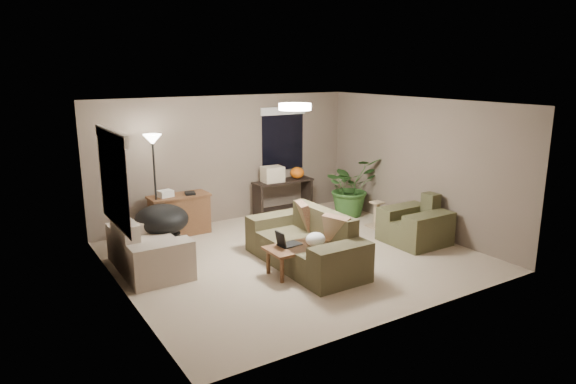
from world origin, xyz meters
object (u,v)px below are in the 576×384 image
loveseat (147,251)px  houseplant (350,193)px  console_table (283,195)px  floor_lamp (153,152)px  coffee_table (299,250)px  papasan_chair (162,224)px  armchair (415,226)px  main_sofa (307,247)px  cat_scratching_post (376,216)px  desk (180,215)px

loveseat → houseplant: bearing=8.7°
console_table → floor_lamp: 2.98m
coffee_table → papasan_chair: (-1.44, 2.00, 0.11)m
coffee_table → houseplant: size_ratio=0.81×
papasan_chair → floor_lamp: floor_lamp is taller
coffee_table → floor_lamp: floor_lamp is taller
loveseat → papasan_chair: (0.47, 0.68, 0.17)m
floor_lamp → houseplant: size_ratio=1.55×
armchair → papasan_chair: (-3.94, 1.96, 0.17)m
main_sofa → cat_scratching_post: main_sofa is taller
desk → cat_scratching_post: (3.41, -1.59, -0.16)m
floor_lamp → cat_scratching_post: (3.86, -1.48, -1.38)m
loveseat → cat_scratching_post: (4.45, -0.21, -0.08)m
armchair → coffee_table: size_ratio=1.00×
desk → console_table: (2.28, 0.06, 0.06)m
floor_lamp → main_sofa: bearing=-56.0°
main_sofa → cat_scratching_post: size_ratio=4.40×
loveseat → desk: 1.73m
loveseat → desk: loveseat is taller
cat_scratching_post → armchair: bearing=-92.1°
main_sofa → houseplant: houseplant is taller
loveseat → floor_lamp: size_ratio=0.84×
floor_lamp → houseplant: 4.13m
coffee_table → houseplant: bearing=37.7°
main_sofa → console_table: main_sofa is taller
papasan_chair → desk: bearing=50.5°
main_sofa → loveseat: 2.47m
main_sofa → papasan_chair: size_ratio=1.92×
coffee_table → console_table: size_ratio=0.77×
coffee_table → console_table: console_table is taller
papasan_chair → floor_lamp: size_ratio=0.60×
console_table → papasan_chair: bearing=-165.2°
loveseat → console_table: (3.32, 1.44, 0.14)m
armchair → desk: size_ratio=0.91×
desk → cat_scratching_post: bearing=-25.0°
console_table → loveseat: bearing=-156.6°
papasan_chair → floor_lamp: 1.28m
loveseat → console_table: size_ratio=1.23×
houseplant → console_table: bearing=148.0°
console_table → floor_lamp: (-2.74, -0.17, 1.16)m
console_table → houseplant: houseplant is taller
console_table → houseplant: 1.41m
papasan_chair → houseplant: houseplant is taller
armchair → main_sofa: bearing=176.0°
main_sofa → papasan_chair: main_sofa is taller
desk → loveseat: bearing=-127.2°
main_sofa → armchair: size_ratio=2.20×
cat_scratching_post → papasan_chair: bearing=167.3°
main_sofa → coffee_table: size_ratio=2.20×
main_sofa → loveseat: size_ratio=1.38×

